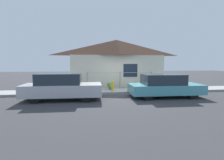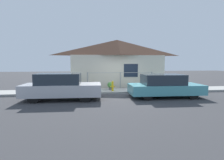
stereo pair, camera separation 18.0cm
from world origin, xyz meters
The scene contains 10 objects.
ground_plane centered at (0.00, 0.00, 0.00)m, with size 60.00×60.00×0.00m, color #38383A.
sidewalk centered at (0.00, 0.87, 0.07)m, with size 24.00×1.75×0.14m.
house centered at (0.00, 3.14, 3.06)m, with size 7.68×2.23×3.89m.
fence centered at (0.00, 1.60, 0.81)m, with size 4.90×0.10×1.21m.
car_left centered at (-3.80, -1.30, 0.73)m, with size 4.25×1.75×1.46m.
car_right centered at (2.12, -1.30, 0.67)m, with size 4.28×1.91×1.36m.
fire_hydrant centered at (-0.73, 0.47, 0.49)m, with size 0.33×0.15×0.67m.
potted_plant_near_hydrant centered at (-0.82, 1.01, 0.45)m, with size 0.41×0.41×0.55m.
potted_plant_by_fence centered at (-3.37, 1.42, 0.50)m, with size 0.60×0.60×0.68m.
potted_plant_corner centered at (1.91, 1.36, 0.45)m, with size 0.41×0.41×0.54m.
Camera 2 is at (-2.25, -11.05, 2.05)m, focal length 28.00 mm.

